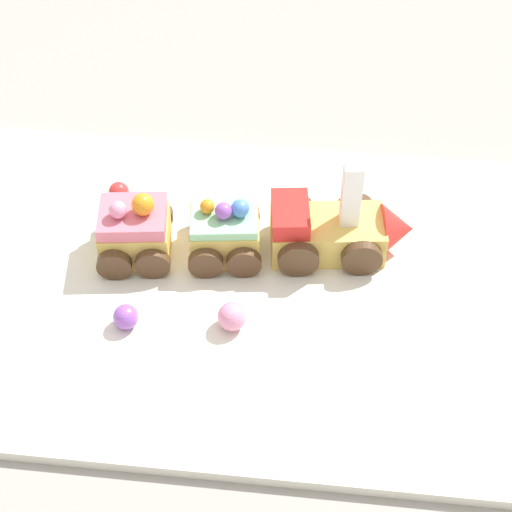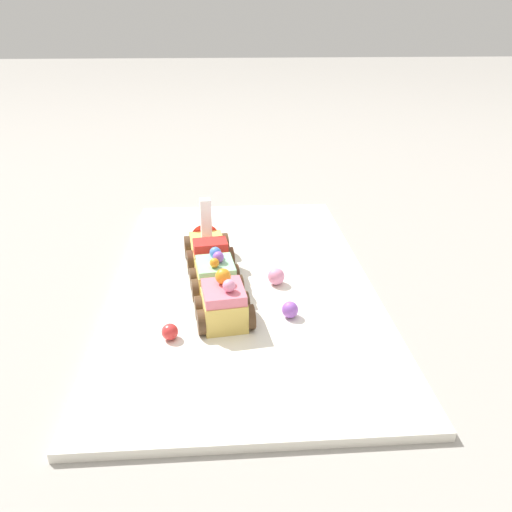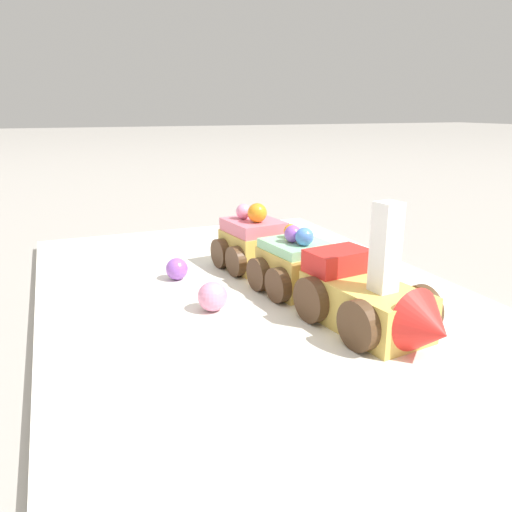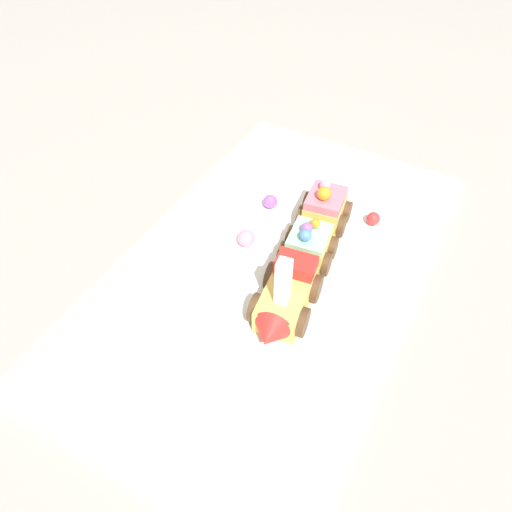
{
  "view_description": "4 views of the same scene",
  "coord_description": "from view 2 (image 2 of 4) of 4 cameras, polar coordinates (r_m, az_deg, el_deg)",
  "views": [
    {
      "loc": [
        0.05,
        -0.53,
        0.63
      ],
      "look_at": [
        -0.0,
        -0.02,
        0.08
      ],
      "focal_mm": 60.0,
      "sensor_mm": 36.0,
      "label": 1
    },
    {
      "loc": [
        -0.7,
        0.03,
        0.39
      ],
      "look_at": [
        0.02,
        -0.02,
        0.04
      ],
      "focal_mm": 35.0,
      "sensor_mm": 36.0,
      "label": 2
    },
    {
      "loc": [
        0.38,
        -0.18,
        0.19
      ],
      "look_at": [
        -0.04,
        -0.0,
        0.05
      ],
      "focal_mm": 35.0,
      "sensor_mm": 36.0,
      "label": 3
    },
    {
      "loc": [
        0.45,
        0.22,
        0.55
      ],
      "look_at": [
        0.03,
        -0.01,
        0.05
      ],
      "focal_mm": 35.0,
      "sensor_mm": 36.0,
      "label": 4
    }
  ],
  "objects": [
    {
      "name": "ground_plane",
      "position": [
        0.8,
        -1.6,
        -3.42
      ],
      "size": [
        10.0,
        10.0,
        0.0
      ],
      "primitive_type": "plane",
      "color": "gray"
    },
    {
      "name": "display_board",
      "position": [
        0.8,
        -1.6,
        -3.04
      ],
      "size": [
        0.68,
        0.4,
        0.01
      ],
      "primitive_type": "cube",
      "color": "white",
      "rests_on": "ground_plane"
    },
    {
      "name": "cake_train_locomotive",
      "position": [
        0.85,
        -5.55,
        0.99
      ],
      "size": [
        0.14,
        0.09,
        0.11
      ],
      "rotation": [
        0.0,
        0.0,
        0.13
      ],
      "color": "#E0BC56",
      "rests_on": "display_board"
    },
    {
      "name": "cake_car_mint",
      "position": [
        0.75,
        -4.61,
        -2.44
      ],
      "size": [
        0.08,
        0.08,
        0.07
      ],
      "rotation": [
        0.0,
        0.0,
        0.13
      ],
      "color": "#E0BC56",
      "rests_on": "display_board"
    },
    {
      "name": "cake_car_strawberry",
      "position": [
        0.68,
        -3.68,
        -5.65
      ],
      "size": [
        0.08,
        0.08,
        0.08
      ],
      "rotation": [
        0.0,
        0.0,
        0.13
      ],
      "color": "#E0BC56",
      "rests_on": "display_board"
    },
    {
      "name": "gumball_purple",
      "position": [
        0.7,
        3.9,
        -6.13
      ],
      "size": [
        0.02,
        0.02,
        0.02
      ],
      "primitive_type": "sphere",
      "color": "#9956C6",
      "rests_on": "display_board"
    },
    {
      "name": "gumball_red",
      "position": [
        0.66,
        -9.82,
        -8.53
      ],
      "size": [
        0.02,
        0.02,
        0.02
      ],
      "primitive_type": "sphere",
      "color": "red",
      "rests_on": "display_board"
    },
    {
      "name": "gumball_pink",
      "position": [
        0.78,
        2.32,
        -2.35
      ],
      "size": [
        0.03,
        0.03,
        0.03
      ],
      "primitive_type": "sphere",
      "color": "pink",
      "rests_on": "display_board"
    }
  ]
}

